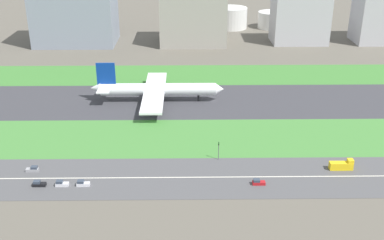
{
  "coord_description": "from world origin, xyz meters",
  "views": [
    {
      "loc": [
        -13.05,
        -216.61,
        85.96
      ],
      "look_at": [
        -10.63,
        -36.5,
        6.0
      ],
      "focal_mm": 44.13,
      "sensor_mm": 36.0,
      "label": 1
    }
  ],
  "objects_px": {
    "truck_0": "(342,165)",
    "car_3": "(61,184)",
    "airliner": "(155,89)",
    "hangar_building": "(193,18)",
    "car_6": "(258,182)",
    "fuel_tank_centre": "(272,20)",
    "office_tower": "(300,20)",
    "terminal_building": "(75,10)",
    "car_1": "(83,183)",
    "traffic_light": "(219,149)",
    "car_0": "(39,184)",
    "fuel_tank_west": "(231,18)",
    "car_5": "(33,169)"
  },
  "relations": [
    {
      "from": "office_tower",
      "to": "car_3",
      "type": "bearing_deg",
      "value": -122.62
    },
    {
      "from": "fuel_tank_west",
      "to": "hangar_building",
      "type": "bearing_deg",
      "value": -124.44
    },
    {
      "from": "car_6",
      "to": "traffic_light",
      "type": "height_order",
      "value": "traffic_light"
    },
    {
      "from": "fuel_tank_centre",
      "to": "car_1",
      "type": "bearing_deg",
      "value": -113.88
    },
    {
      "from": "car_3",
      "to": "car_1",
      "type": "distance_m",
      "value": 7.19
    },
    {
      "from": "car_1",
      "to": "airliner",
      "type": "bearing_deg",
      "value": -104.59
    },
    {
      "from": "car_1",
      "to": "fuel_tank_centre",
      "type": "relative_size",
      "value": 0.19
    },
    {
      "from": "truck_0",
      "to": "hangar_building",
      "type": "height_order",
      "value": "hangar_building"
    },
    {
      "from": "car_0",
      "to": "car_5",
      "type": "height_order",
      "value": "same"
    },
    {
      "from": "terminal_building",
      "to": "office_tower",
      "type": "relative_size",
      "value": 1.45
    },
    {
      "from": "truck_0",
      "to": "hangar_building",
      "type": "xyz_separation_m",
      "value": [
        -51.26,
        182.0,
        15.45
      ]
    },
    {
      "from": "airliner",
      "to": "car_6",
      "type": "height_order",
      "value": "airliner"
    },
    {
      "from": "terminal_building",
      "to": "hangar_building",
      "type": "distance_m",
      "value": 82.24
    },
    {
      "from": "fuel_tank_centre",
      "to": "traffic_light",
      "type": "bearing_deg",
      "value": -104.67
    },
    {
      "from": "car_0",
      "to": "car_1",
      "type": "bearing_deg",
      "value": -180.0
    },
    {
      "from": "car_0",
      "to": "hangar_building",
      "type": "bearing_deg",
      "value": -106.11
    },
    {
      "from": "airliner",
      "to": "hangar_building",
      "type": "distance_m",
      "value": 116.3
    },
    {
      "from": "car_3",
      "to": "car_1",
      "type": "bearing_deg",
      "value": -180.0
    },
    {
      "from": "terminal_building",
      "to": "fuel_tank_centre",
      "type": "bearing_deg",
      "value": 17.09
    },
    {
      "from": "truck_0",
      "to": "fuel_tank_west",
      "type": "distance_m",
      "value": 228.01
    },
    {
      "from": "car_0",
      "to": "car_6",
      "type": "relative_size",
      "value": 1.0
    },
    {
      "from": "truck_0",
      "to": "car_3",
      "type": "height_order",
      "value": "truck_0"
    },
    {
      "from": "terminal_building",
      "to": "car_1",
      "type": "bearing_deg",
      "value": -77.82
    },
    {
      "from": "traffic_light",
      "to": "car_5",
      "type": "bearing_deg",
      "value": -173.24
    },
    {
      "from": "car_0",
      "to": "fuel_tank_west",
      "type": "relative_size",
      "value": 0.17
    },
    {
      "from": "car_5",
      "to": "car_1",
      "type": "relative_size",
      "value": 1.0
    },
    {
      "from": "car_3",
      "to": "fuel_tank_centre",
      "type": "bearing_deg",
      "value": -115.32
    },
    {
      "from": "car_0",
      "to": "hangar_building",
      "type": "relative_size",
      "value": 0.1
    },
    {
      "from": "car_6",
      "to": "hangar_building",
      "type": "xyz_separation_m",
      "value": [
        -19.52,
        192.0,
        16.19
      ]
    },
    {
      "from": "airliner",
      "to": "fuel_tank_west",
      "type": "relative_size",
      "value": 2.52
    },
    {
      "from": "traffic_light",
      "to": "terminal_building",
      "type": "relative_size",
      "value": 0.13
    },
    {
      "from": "traffic_light",
      "to": "office_tower",
      "type": "height_order",
      "value": "office_tower"
    },
    {
      "from": "truck_0",
      "to": "terminal_building",
      "type": "distance_m",
      "value": 226.62
    },
    {
      "from": "traffic_light",
      "to": "car_0",
      "type": "bearing_deg",
      "value": -163.93
    },
    {
      "from": "hangar_building",
      "to": "airliner",
      "type": "bearing_deg",
      "value": -100.08
    },
    {
      "from": "fuel_tank_centre",
      "to": "office_tower",
      "type": "bearing_deg",
      "value": -76.55
    },
    {
      "from": "car_1",
      "to": "fuel_tank_centre",
      "type": "xyz_separation_m",
      "value": [
        104.93,
        237.0,
        5.47
      ]
    },
    {
      "from": "office_tower",
      "to": "car_0",
      "type": "bearing_deg",
      "value": -124.22
    },
    {
      "from": "terminal_building",
      "to": "hangar_building",
      "type": "height_order",
      "value": "terminal_building"
    },
    {
      "from": "airliner",
      "to": "hangar_building",
      "type": "height_order",
      "value": "hangar_building"
    },
    {
      "from": "car_0",
      "to": "office_tower",
      "type": "distance_m",
      "value": 232.7
    },
    {
      "from": "car_1",
      "to": "traffic_light",
      "type": "relative_size",
      "value": 0.61
    },
    {
      "from": "hangar_building",
      "to": "office_tower",
      "type": "relative_size",
      "value": 1.2
    },
    {
      "from": "fuel_tank_centre",
      "to": "fuel_tank_west",
      "type": "bearing_deg",
      "value": 180.0
    },
    {
      "from": "airliner",
      "to": "car_6",
      "type": "distance_m",
      "value": 87.72
    },
    {
      "from": "airliner",
      "to": "office_tower",
      "type": "relative_size",
      "value": 1.71
    },
    {
      "from": "airliner",
      "to": "terminal_building",
      "type": "relative_size",
      "value": 1.18
    },
    {
      "from": "airliner",
      "to": "car_6",
      "type": "xyz_separation_m",
      "value": [
        39.78,
        -78.0,
        -5.31
      ]
    },
    {
      "from": "truck_0",
      "to": "car_3",
      "type": "distance_m",
      "value": 99.52
    },
    {
      "from": "office_tower",
      "to": "fuel_tank_centre",
      "type": "height_order",
      "value": "office_tower"
    }
  ]
}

